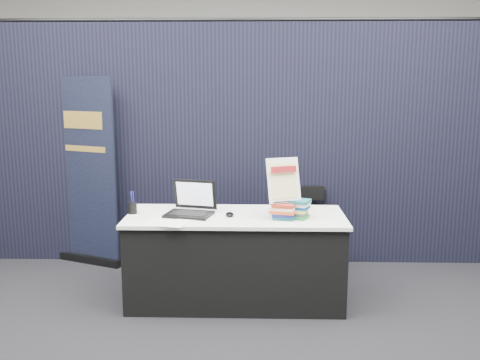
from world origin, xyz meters
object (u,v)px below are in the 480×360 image
display_table (236,258)px  book_stack_short (297,209)px  stacking_chair (308,225)px  info_sign (284,181)px  laptop (189,207)px  pullup_banner (84,182)px  book_stack_tall (283,211)px

display_table → book_stack_short: bearing=-9.4°
book_stack_short → stacking_chair: book_stack_short is taller
book_stack_short → info_sign: 0.26m
laptop → pullup_banner: 1.50m
laptop → stacking_chair: bearing=49.4°
book_stack_short → pullup_banner: bearing=153.4°
stacking_chair → laptop: bearing=-145.0°
book_stack_tall → stacking_chair: 1.03m
display_table → laptop: laptop is taller
display_table → pullup_banner: size_ratio=0.95×
display_table → book_stack_short: 0.68m
book_stack_short → pullup_banner: 2.30m
laptop → info_sign: bearing=5.2°
display_table → pullup_banner: bearing=148.7°
laptop → info_sign: size_ratio=1.13×
laptop → stacking_chair: 1.37m
book_stack_short → book_stack_tall: bearing=-158.6°
laptop → pullup_banner: bearing=154.3°
laptop → book_stack_tall: laptop is taller
laptop → book_stack_tall: bearing=2.9°
pullup_banner → stacking_chair: pullup_banner is taller
book_stack_short → info_sign: size_ratio=0.59×
display_table → laptop: (-0.38, 0.01, 0.44)m
book_stack_tall → book_stack_short: bearing=21.4°
book_stack_tall → stacking_chair: (0.29, 0.92, -0.36)m
book_stack_short → stacking_chair: bearing=78.3°
info_sign → pullup_banner: 2.22m
book_stack_tall → pullup_banner: 2.22m
laptop → display_table: bearing=11.5°
laptop → book_stack_tall: size_ratio=1.92×
laptop → book_stack_tall: 0.78m
display_table → book_stack_short: (0.50, -0.08, 0.45)m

